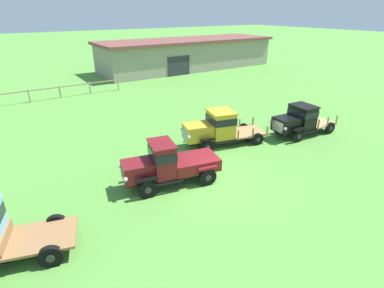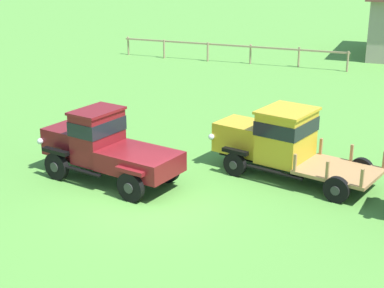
{
  "view_description": "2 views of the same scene",
  "coord_description": "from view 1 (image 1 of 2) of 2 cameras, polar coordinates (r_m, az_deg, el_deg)",
  "views": [
    {
      "loc": [
        -7.94,
        -10.09,
        7.81
      ],
      "look_at": [
        0.38,
        2.51,
        1.0
      ],
      "focal_mm": 28.0,
      "sensor_mm": 36.0,
      "label": 1
    },
    {
      "loc": [
        6.85,
        -13.66,
        6.98
      ],
      "look_at": [
        0.38,
        2.51,
        1.0
      ],
      "focal_mm": 55.0,
      "sensor_mm": 36.0,
      "label": 2
    }
  ],
  "objects": [
    {
      "name": "ground_plane",
      "position": [
        15.03,
        4.11,
        -7.11
      ],
      "size": [
        240.0,
        240.0,
        0.0
      ],
      "primitive_type": "plane",
      "color": "#518E38"
    },
    {
      "name": "farm_shed",
      "position": [
        44.37,
        -0.85,
        16.81
      ],
      "size": [
        25.23,
        8.07,
        4.05
      ],
      "color": "gray",
      "rests_on": "ground"
    },
    {
      "name": "paddock_fence",
      "position": [
        31.46,
        -26.2,
        9.01
      ],
      "size": [
        14.27,
        0.57,
        1.18
      ],
      "color": "#997F60",
      "rests_on": "ground"
    },
    {
      "name": "vintage_truck_second_in_line",
      "position": [
        14.39,
        -4.46,
        -3.72
      ],
      "size": [
        4.94,
        2.69,
        2.21
      ],
      "color": "black",
      "rests_on": "ground"
    },
    {
      "name": "vintage_truck_midrow_center",
      "position": [
        18.63,
        4.75,
        3.2
      ],
      "size": [
        5.59,
        3.08,
        2.17
      ],
      "color": "black",
      "rests_on": "ground"
    },
    {
      "name": "vintage_truck_far_side",
      "position": [
        21.23,
        19.71,
        4.38
      ],
      "size": [
        4.9,
        2.3,
        2.05
      ],
      "color": "black",
      "rests_on": "ground"
    }
  ]
}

